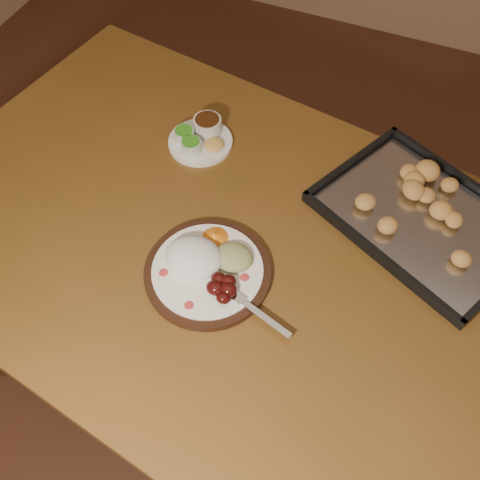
% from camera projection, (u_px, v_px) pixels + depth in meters
% --- Properties ---
extents(ground, '(4.00, 4.00, 0.00)m').
position_uv_depth(ground, '(269.00, 390.00, 1.69)').
color(ground, '#4F291B').
rests_on(ground, ground).
extents(dining_table, '(1.63, 1.14, 0.75)m').
position_uv_depth(dining_table, '(247.00, 274.00, 1.18)').
color(dining_table, brown).
rests_on(dining_table, ground).
extents(dinner_plate, '(0.33, 0.25, 0.06)m').
position_uv_depth(dinner_plate, '(207.00, 266.00, 1.05)').
color(dinner_plate, black).
rests_on(dinner_plate, dining_table).
extents(condiment_saucer, '(0.15, 0.15, 0.05)m').
position_uv_depth(condiment_saucer, '(200.00, 137.00, 1.26)').
color(condiment_saucer, white).
rests_on(condiment_saucer, dining_table).
extents(baking_tray, '(0.51, 0.46, 0.04)m').
position_uv_depth(baking_tray, '(423.00, 216.00, 1.13)').
color(baking_tray, black).
rests_on(baking_tray, dining_table).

